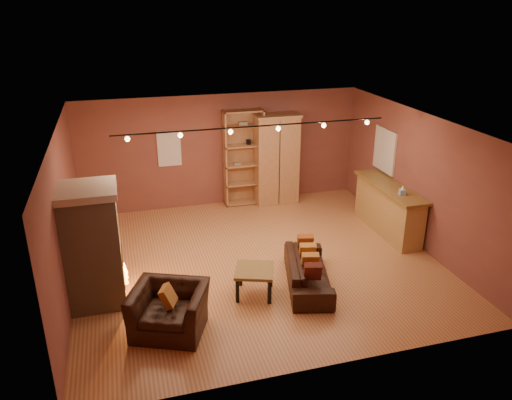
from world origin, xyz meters
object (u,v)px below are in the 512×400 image
object	(u,v)px
bar_counter	(388,208)
armchair	(169,303)
armoire	(276,159)
fireplace	(93,246)
bookcase	(243,157)
loveseat	(308,266)
coffee_table	(254,273)

from	to	relation	value
bar_counter	armchair	distance (m)	5.66
armoire	armchair	distance (m)	5.80
fireplace	bookcase	world-z (taller)	bookcase
fireplace	bar_counter	size ratio (longest dim) A/B	0.92
loveseat	armchair	world-z (taller)	armchair
armoire	loveseat	world-z (taller)	armoire
fireplace	loveseat	size ratio (longest dim) A/B	1.09
bookcase	armoire	bearing A→B (deg)	-11.30
bar_counter	loveseat	size ratio (longest dim) A/B	1.18
fireplace	armchair	xyz separation A→B (m)	(1.09, -1.18, -0.56)
armoire	armchair	bearing A→B (deg)	-124.74
coffee_table	bar_counter	bearing A→B (deg)	25.41
fireplace	bar_counter	bearing A→B (deg)	10.50
fireplace	bookcase	bearing A→B (deg)	46.39
armoire	bar_counter	xyz separation A→B (m)	(1.87, -2.40, -0.59)
coffee_table	bookcase	bearing A→B (deg)	78.24
bookcase	coffee_table	distance (m)	4.43
bookcase	armchair	xyz separation A→B (m)	(-2.46, -4.90, -0.73)
loveseat	bar_counter	bearing A→B (deg)	-42.57
fireplace	armoire	xyz separation A→B (m)	(4.37, 3.56, 0.09)
fireplace	armchair	world-z (taller)	fireplace
fireplace	armoire	bearing A→B (deg)	39.15
bookcase	armchair	size ratio (longest dim) A/B	1.81
bar_counter	fireplace	bearing A→B (deg)	-169.50
armoire	loveseat	xyz separation A→B (m)	(-0.68, -4.06, -0.77)
armchair	coffee_table	size ratio (longest dim) A/B	1.56
armchair	bookcase	bearing A→B (deg)	86.40
fireplace	armoire	world-z (taller)	armoire
fireplace	bookcase	distance (m)	5.14
bookcase	loveseat	bearing A→B (deg)	-88.08
armoire	bar_counter	world-z (taller)	armoire
loveseat	coffee_table	size ratio (longest dim) A/B	2.28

